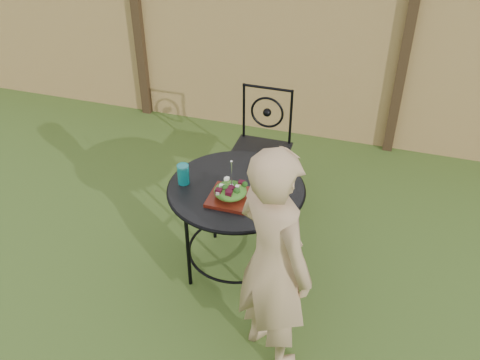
# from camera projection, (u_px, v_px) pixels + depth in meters

# --- Properties ---
(ground) EXTENTS (60.00, 60.00, 0.00)m
(ground) POSITION_uv_depth(u_px,v_px,m) (183.00, 268.00, 3.93)
(ground) COLOR #284416
(ground) RESTS_ON ground
(fence) EXTENTS (8.00, 0.12, 1.90)m
(fence) POSITION_uv_depth(u_px,v_px,m) (264.00, 40.00, 5.10)
(fence) COLOR tan
(fence) RESTS_ON ground
(patio_table) EXTENTS (0.92, 0.92, 0.72)m
(patio_table) POSITION_uv_depth(u_px,v_px,m) (236.00, 204.00, 3.61)
(patio_table) COLOR black
(patio_table) RESTS_ON ground
(patio_chair) EXTENTS (0.46, 0.46, 0.95)m
(patio_chair) POSITION_uv_depth(u_px,v_px,m) (262.00, 144.00, 4.40)
(patio_chair) COLOR black
(patio_chair) RESTS_ON ground
(diner) EXTENTS (0.65, 0.61, 1.49)m
(diner) POSITION_uv_depth(u_px,v_px,m) (273.00, 263.00, 2.92)
(diner) COLOR tan
(diner) RESTS_ON ground
(salad_plate) EXTENTS (0.27, 0.27, 0.02)m
(salad_plate) POSITION_uv_depth(u_px,v_px,m) (230.00, 198.00, 3.42)
(salad_plate) COLOR #4E190B
(salad_plate) RESTS_ON patio_table
(salad) EXTENTS (0.21, 0.21, 0.08)m
(salad) POSITION_uv_depth(u_px,v_px,m) (230.00, 191.00, 3.39)
(salad) COLOR #235614
(salad) RESTS_ON salad_plate
(fork) EXTENTS (0.01, 0.01, 0.18)m
(fork) POSITION_uv_depth(u_px,v_px,m) (232.00, 174.00, 3.31)
(fork) COLOR silver
(fork) RESTS_ON salad
(drinking_glass) EXTENTS (0.08, 0.08, 0.14)m
(drinking_glass) POSITION_uv_depth(u_px,v_px,m) (183.00, 174.00, 3.53)
(drinking_glass) COLOR #0C898D
(drinking_glass) RESTS_ON patio_table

